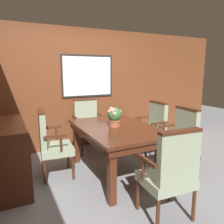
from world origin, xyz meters
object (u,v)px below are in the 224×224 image
chair_right_near (180,138)px  chair_right_far (152,127)px  chair_left_far (51,141)px  chair_head_near (171,171)px  dining_table (116,133)px  chair_head_far (88,123)px  potted_plant (114,116)px  sideboard_cabinet (10,155)px

chair_right_near → chair_right_far: bearing=-177.7°
chair_left_far → chair_head_near: size_ratio=1.00×
chair_left_far → chair_right_near: size_ratio=1.00×
dining_table → chair_head_far: chair_head_far is taller
chair_left_far → dining_table: bearing=-106.2°
chair_right_near → chair_head_far: bearing=-146.0°
dining_table → chair_right_near: (0.92, -0.39, -0.11)m
chair_right_near → potted_plant: bearing=-110.7°
chair_head_near → sideboard_cabinet: 2.16m
potted_plant → sideboard_cabinet: (-1.47, 0.30, -0.47)m
chair_left_far → sideboard_cabinet: size_ratio=0.86×
chair_head_near → chair_head_far: size_ratio=1.00×
dining_table → chair_left_far: 1.00m
chair_right_far → sideboard_cabinet: size_ratio=0.86×
chair_head_near → potted_plant: potted_plant is taller
chair_head_near → chair_right_near: same height
dining_table → chair_right_far: 1.00m
dining_table → chair_right_far: (0.94, 0.34, -0.11)m
chair_head_near → potted_plant: size_ratio=3.44×
chair_head_near → chair_right_near: (0.91, 0.83, 0.00)m
chair_head_far → chair_left_far: bearing=-136.4°
dining_table → sideboard_cabinet: sideboard_cabinet is taller
chair_left_far → chair_right_near: 1.99m
potted_plant → dining_table: bearing=-56.1°
chair_head_near → chair_right_far: same height
chair_left_far → chair_head_near: bearing=-144.1°
chair_left_far → chair_right_near: (1.84, -0.76, 0.00)m
chair_head_far → chair_right_near: 1.86m
chair_left_far → chair_right_far: bearing=-85.4°
chair_head_far → potted_plant: size_ratio=3.44×
potted_plant → sideboard_cabinet: bearing=168.3°
dining_table → potted_plant: (-0.02, 0.03, 0.26)m
chair_head_near → sideboard_cabinet: bearing=-42.0°
chair_head_far → chair_right_near: (0.95, -1.60, 0.00)m
chair_left_far → potted_plant: 1.03m
dining_table → chair_head_near: size_ratio=1.55×
chair_head_far → sideboard_cabinet: 1.71m
chair_right_far → sideboard_cabinet: 2.42m
sideboard_cabinet → potted_plant: bearing=-11.7°
chair_head_far → potted_plant: potted_plant is taller
chair_left_far → chair_right_far: 1.86m
dining_table → chair_head_near: bearing=-89.4°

